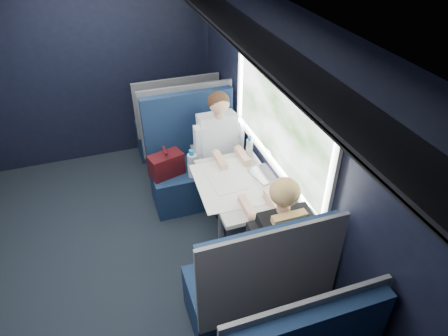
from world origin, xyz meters
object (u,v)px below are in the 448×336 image
object	(u,v)px
man	(221,146)
bottle_small	(249,147)
seat_bay_near	(194,165)
seat_row_front	(176,126)
laptop	(269,169)
table	(238,190)
woman	(277,236)
seat_bay_far	(254,286)
cup	(249,150)

from	to	relation	value
man	bottle_small	bearing A→B (deg)	-54.69
seat_bay_near	seat_row_front	world-z (taller)	seat_bay_near
laptop	bottle_small	size ratio (longest dim) A/B	1.47
table	woman	xyz separation A→B (m)	(0.07, -0.71, 0.06)
seat_row_front	bottle_small	bearing A→B (deg)	-71.81
bottle_small	woman	bearing A→B (deg)	-100.48
table	seat_bay_near	bearing A→B (deg)	102.93
seat_bay_far	woman	size ratio (longest dim) A/B	0.95
man	laptop	world-z (taller)	man
seat_bay_near	woman	size ratio (longest dim) A/B	0.95
bottle_small	seat_bay_near	bearing A→B (deg)	135.82
seat_bay_far	woman	xyz separation A→B (m)	(0.25, 0.17, 0.31)
table	seat_bay_near	size ratio (longest dim) A/B	0.79
table	man	world-z (taller)	man
table	seat_row_front	world-z (taller)	seat_row_front
laptop	cup	world-z (taller)	laptop
woman	laptop	distance (m)	0.81
seat_bay_near	bottle_small	distance (m)	0.78
table	bottle_small	distance (m)	0.52
man	bottle_small	xyz separation A→B (m)	(0.21, -0.29, 0.12)
bottle_small	table	bearing A→B (deg)	-123.90
seat_row_front	bottle_small	xyz separation A→B (m)	(0.46, -1.39, 0.43)
cup	woman	bearing A→B (deg)	-100.66
man	woman	bearing A→B (deg)	-90.00
seat_row_front	bottle_small	world-z (taller)	seat_row_front
table	seat_bay_far	size ratio (longest dim) A/B	0.79
woman	bottle_small	xyz separation A→B (m)	(0.21, 1.11, 0.11)
cup	table	bearing A→B (deg)	-122.79
cup	seat_bay_near	bearing A→B (deg)	138.49
bottle_small	cup	size ratio (longest dim) A/B	2.75
seat_bay_near	seat_row_front	distance (m)	0.93
seat_row_front	man	size ratio (longest dim) A/B	0.88
seat_bay_far	table	bearing A→B (deg)	78.22
cup	laptop	bearing A→B (deg)	-82.23
seat_bay_far	cup	distance (m)	1.44
seat_bay_far	bottle_small	world-z (taller)	seat_bay_far
laptop	cup	bearing A→B (deg)	97.77
seat_row_front	cup	xyz separation A→B (m)	(0.47, -1.36, 0.37)
man	seat_bay_far	bearing A→B (deg)	-99.03
laptop	seat_bay_far	bearing A→B (deg)	-119.15
seat_row_front	woman	size ratio (longest dim) A/B	0.88
seat_bay_near	woman	bearing A→B (deg)	-80.39
seat_bay_far	man	bearing A→B (deg)	80.97
woman	laptop	xyz separation A→B (m)	(0.27, 0.76, 0.07)
laptop	bottle_small	distance (m)	0.36
woman	bottle_small	bearing A→B (deg)	79.52
seat_bay_far	woman	distance (m)	0.43
seat_bay_near	seat_bay_far	bearing A→B (deg)	-89.45
seat_row_front	man	xyz separation A→B (m)	(0.25, -1.10, 0.31)
seat_row_front	woman	distance (m)	2.54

